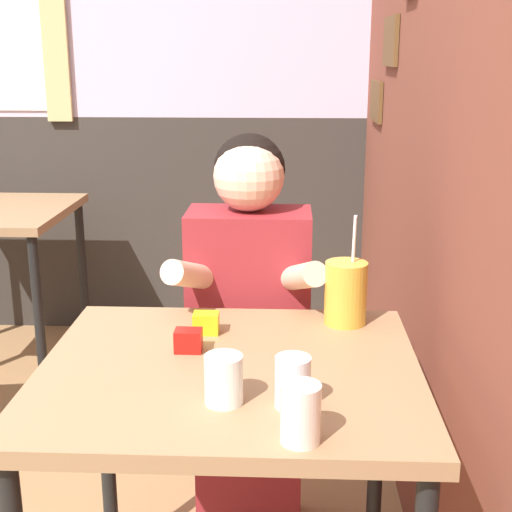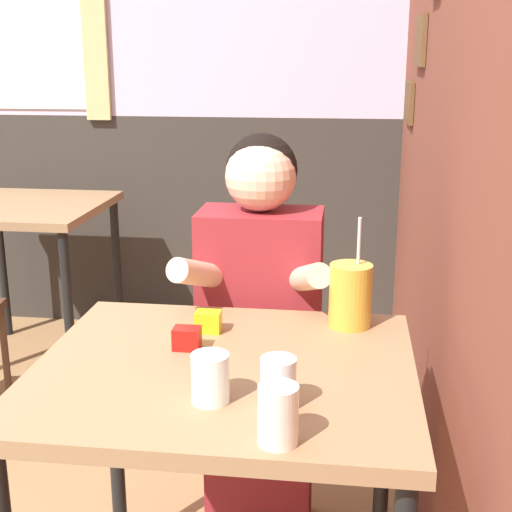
# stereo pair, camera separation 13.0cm
# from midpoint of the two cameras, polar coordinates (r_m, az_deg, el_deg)

# --- Properties ---
(brick_wall_right) EXTENTS (0.08, 4.44, 2.70)m
(brick_wall_right) POSITION_cam_midpoint_polar(r_m,az_deg,el_deg) (2.30, 11.50, 14.39)
(brick_wall_right) COLOR brown
(brick_wall_right) RESTS_ON ground_plane
(back_wall) EXTENTS (5.40, 0.09, 2.70)m
(back_wall) POSITION_cam_midpoint_polar(r_m,az_deg,el_deg) (3.64, -12.16, 14.85)
(back_wall) COLOR silver
(back_wall) RESTS_ON ground_plane
(main_table) EXTENTS (0.81, 0.71, 0.76)m
(main_table) POSITION_cam_midpoint_polar(r_m,az_deg,el_deg) (1.57, -4.54, -11.72)
(main_table) COLOR #93704C
(main_table) RESTS_ON ground_plane
(person_seated) EXTENTS (0.42, 0.40, 1.19)m
(person_seated) POSITION_cam_midpoint_polar(r_m,az_deg,el_deg) (2.05, -2.38, -6.46)
(person_seated) COLOR maroon
(person_seated) RESTS_ON ground_plane
(cocktail_pitcher) EXTENTS (0.10, 0.10, 0.27)m
(cocktail_pitcher) POSITION_cam_midpoint_polar(r_m,az_deg,el_deg) (1.74, 5.07, -2.97)
(cocktail_pitcher) COLOR gold
(cocktail_pitcher) RESTS_ON main_table
(glass_near_pitcher) EXTENTS (0.07, 0.07, 0.10)m
(glass_near_pitcher) POSITION_cam_midpoint_polar(r_m,az_deg,el_deg) (1.34, 0.15, -10.09)
(glass_near_pitcher) COLOR silver
(glass_near_pitcher) RESTS_ON main_table
(glass_center) EXTENTS (0.07, 0.07, 0.10)m
(glass_center) POSITION_cam_midpoint_polar(r_m,az_deg,el_deg) (1.36, -5.38, -9.85)
(glass_center) COLOR silver
(glass_center) RESTS_ON main_table
(glass_far_side) EXTENTS (0.07, 0.07, 0.10)m
(glass_far_side) POSITION_cam_midpoint_polar(r_m,az_deg,el_deg) (1.23, 0.49, -12.53)
(glass_far_side) COLOR silver
(glass_far_side) RESTS_ON main_table
(condiment_ketchup) EXTENTS (0.06, 0.04, 0.05)m
(condiment_ketchup) POSITION_cam_midpoint_polar(r_m,az_deg,el_deg) (1.60, -7.77, -6.76)
(condiment_ketchup) COLOR #B7140F
(condiment_ketchup) RESTS_ON main_table
(condiment_mustard) EXTENTS (0.06, 0.04, 0.05)m
(condiment_mustard) POSITION_cam_midpoint_polar(r_m,az_deg,el_deg) (1.69, -6.22, -5.39)
(condiment_mustard) COLOR yellow
(condiment_mustard) RESTS_ON main_table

